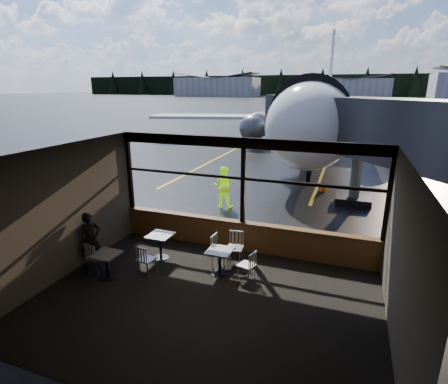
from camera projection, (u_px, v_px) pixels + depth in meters
The scene contains 31 objects.
ground_plane at pixel (346, 102), 118.97m from camera, with size 520.00×520.00×0.00m, color black.
carpet_floor at pixel (205, 302), 8.25m from camera, with size 8.00×6.00×0.01m, color black.
ceiling at pixel (202, 156), 7.25m from camera, with size 8.00×6.00×0.04m, color #38332D.
wall_left at pixel (62, 213), 9.06m from camera, with size 0.04×6.00×3.50m, color #4F483F.
wall_right at pixel (402, 264), 6.44m from camera, with size 0.04×6.00×3.50m, color #4F483F.
wall_back at pixel (122, 313), 5.05m from camera, with size 8.00×0.04×3.50m, color #4F483F.
window_sill at pixel (242, 236), 10.83m from camera, with size 8.00×0.28×0.90m, color brown.
window_header at pixel (244, 143), 9.99m from camera, with size 8.00×0.18×0.30m, color black.
mullion_left at pixel (130, 171), 11.62m from camera, with size 0.12×0.12×2.60m, color black.
mullion_centre at pixel (243, 182), 10.32m from camera, with size 0.12×0.12×2.60m, color black.
mullion_right at pixel (389, 195), 9.03m from camera, with size 0.12×0.12×2.60m, color black.
window_transom at pixel (243, 178), 10.30m from camera, with size 8.00×0.10×0.08m, color black.
airliner at pixel (326, 76), 28.56m from camera, with size 31.63×37.96×11.60m, color white, non-canonical shape.
jet_bridge at pixel (369, 153), 14.05m from camera, with size 8.82×10.78×4.70m, color #2B2C2E, non-canonical shape.
cafe_table_near at pixel (220, 262), 9.39m from camera, with size 0.66×0.66×0.72m, color gray, non-canonical shape.
cafe_table_mid at pixel (161, 247), 10.29m from camera, with size 0.68×0.68×0.75m, color gray, non-canonical shape.
cafe_table_left at pixel (107, 266), 9.19m from camera, with size 0.66×0.66×0.72m, color gray, non-canonical shape.
chair_near_e at pixel (247, 265), 9.11m from camera, with size 0.46×0.46×0.84m, color #B1ACA0, non-canonical shape.
chair_near_w at pixel (221, 251), 9.76m from camera, with size 0.52×0.52×0.96m, color #B3AEA1, non-canonical shape.
chair_near_n at pixel (235, 248), 9.96m from camera, with size 0.51×0.51×0.94m, color #B2ACA1, non-canonical shape.
chair_mid_s at pixel (147, 259), 9.40m from camera, with size 0.47×0.47×0.86m, color beige, non-canonical shape.
chair_left_s at pixel (98, 258), 9.37m from camera, with size 0.52×0.52×0.96m, color #BCB6AA, non-canonical shape.
passenger at pixel (91, 240), 9.77m from camera, with size 0.58×0.38×1.58m, color black.
ground_crew at pixel (223, 187), 14.62m from camera, with size 0.85×0.66×1.75m, color #BFF219.
cone_nose at pixel (324, 186), 17.05m from camera, with size 0.36×0.36×0.51m, color #FD4008.
hangar_left at pixel (217, 86), 194.29m from camera, with size 45.00×18.00×11.00m, color silver, non-canonical shape.
hangar_mid at pixel (350, 87), 176.04m from camera, with size 38.00×15.00×10.00m, color silver, non-canonical shape.
fuel_tank_a at pixel (290, 91), 183.73m from camera, with size 8.00×8.00×6.00m, color silver.
fuel_tank_b at pixel (309, 91), 180.45m from camera, with size 8.00×8.00×6.00m, color silver.
fuel_tank_c at pixel (329, 91), 177.18m from camera, with size 8.00×8.00×6.00m, color silver.
treeline at pixel (351, 85), 198.25m from camera, with size 360.00×3.00×12.00m, color black.
Camera 1 is at (2.88, -9.57, 4.88)m, focal length 28.00 mm.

